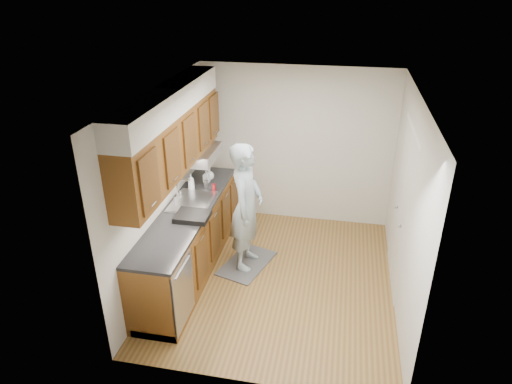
{
  "coord_description": "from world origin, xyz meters",
  "views": [
    {
      "loc": [
        0.69,
        -4.95,
        3.72
      ],
      "look_at": [
        -0.34,
        0.25,
        1.14
      ],
      "focal_mm": 32.0,
      "sensor_mm": 36.0,
      "label": 1
    }
  ],
  "objects_px": {
    "soap_bottle_c": "(209,174)",
    "dish_rack": "(193,216)",
    "steel_can": "(206,184)",
    "soda_can": "(214,187)",
    "soap_bottle_a": "(191,182)",
    "soap_bottle_b": "(206,176)",
    "person": "(246,199)"
  },
  "relations": [
    {
      "from": "soap_bottle_b",
      "to": "soap_bottle_c",
      "type": "bearing_deg",
      "value": 82.03
    },
    {
      "from": "soap_bottle_c",
      "to": "steel_can",
      "type": "xyz_separation_m",
      "value": [
        0.03,
        -0.26,
        -0.04
      ]
    },
    {
      "from": "soap_bottle_b",
      "to": "soap_bottle_c",
      "type": "distance_m",
      "value": 0.09
    },
    {
      "from": "person",
      "to": "soda_can",
      "type": "relative_size",
      "value": 19.25
    },
    {
      "from": "soap_bottle_c",
      "to": "soap_bottle_a",
      "type": "bearing_deg",
      "value": -111.53
    },
    {
      "from": "soap_bottle_b",
      "to": "soda_can",
      "type": "xyz_separation_m",
      "value": [
        0.19,
        -0.26,
        -0.04
      ]
    },
    {
      "from": "person",
      "to": "dish_rack",
      "type": "bearing_deg",
      "value": 134.25
    },
    {
      "from": "soap_bottle_b",
      "to": "dish_rack",
      "type": "distance_m",
      "value": 1.09
    },
    {
      "from": "person",
      "to": "soap_bottle_a",
      "type": "relative_size",
      "value": 8.43
    },
    {
      "from": "soap_bottle_a",
      "to": "soda_can",
      "type": "relative_size",
      "value": 2.28
    },
    {
      "from": "dish_rack",
      "to": "steel_can",
      "type": "bearing_deg",
      "value": 95.75
    },
    {
      "from": "steel_can",
      "to": "dish_rack",
      "type": "xyz_separation_m",
      "value": [
        0.1,
        -0.91,
        -0.02
      ]
    },
    {
      "from": "person",
      "to": "dish_rack",
      "type": "relative_size",
      "value": 4.85
    },
    {
      "from": "dish_rack",
      "to": "soap_bottle_b",
      "type": "bearing_deg",
      "value": 96.83
    },
    {
      "from": "person",
      "to": "soap_bottle_b",
      "type": "relative_size",
      "value": 10.96
    },
    {
      "from": "person",
      "to": "soap_bottle_b",
      "type": "distance_m",
      "value": 0.93
    },
    {
      "from": "steel_can",
      "to": "dish_rack",
      "type": "bearing_deg",
      "value": -83.58
    },
    {
      "from": "soap_bottle_b",
      "to": "dish_rack",
      "type": "height_order",
      "value": "soap_bottle_b"
    },
    {
      "from": "steel_can",
      "to": "soap_bottle_a",
      "type": "bearing_deg",
      "value": -145.47
    },
    {
      "from": "person",
      "to": "soap_bottle_b",
      "type": "xyz_separation_m",
      "value": [
        -0.72,
        0.59,
        0.01
      ]
    },
    {
      "from": "person",
      "to": "soap_bottle_a",
      "type": "height_order",
      "value": "person"
    },
    {
      "from": "soda_can",
      "to": "dish_rack",
      "type": "bearing_deg",
      "value": -93.05
    },
    {
      "from": "person",
      "to": "soap_bottle_a",
      "type": "distance_m",
      "value": 0.91
    },
    {
      "from": "soap_bottle_a",
      "to": "soap_bottle_b",
      "type": "relative_size",
      "value": 1.3
    },
    {
      "from": "steel_can",
      "to": "dish_rack",
      "type": "relative_size",
      "value": 0.25
    },
    {
      "from": "soap_bottle_c",
      "to": "soap_bottle_b",
      "type": "bearing_deg",
      "value": -97.97
    },
    {
      "from": "soap_bottle_c",
      "to": "dish_rack",
      "type": "relative_size",
      "value": 0.45
    },
    {
      "from": "person",
      "to": "steel_can",
      "type": "xyz_separation_m",
      "value": [
        -0.68,
        0.42,
        -0.03
      ]
    },
    {
      "from": "soda_can",
      "to": "steel_can",
      "type": "distance_m",
      "value": 0.18
    },
    {
      "from": "soap_bottle_c",
      "to": "dish_rack",
      "type": "height_order",
      "value": "soap_bottle_c"
    },
    {
      "from": "person",
      "to": "soda_can",
      "type": "distance_m",
      "value": 0.62
    },
    {
      "from": "person",
      "to": "steel_can",
      "type": "bearing_deg",
      "value": 61.99
    }
  ]
}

